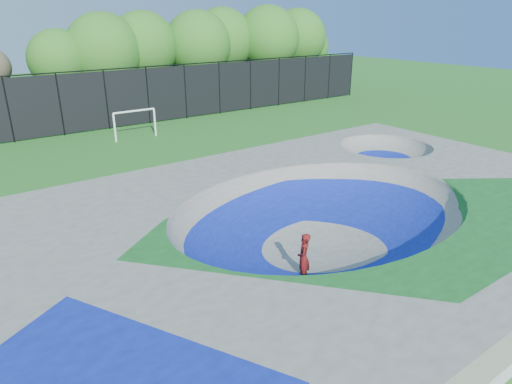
% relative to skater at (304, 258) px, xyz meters
% --- Properties ---
extents(ground, '(120.00, 120.00, 0.00)m').
position_rel_skater_xyz_m(ground, '(2.13, 1.38, -0.76)').
color(ground, '#1E611B').
rests_on(ground, ground).
extents(skate_deck, '(22.00, 14.00, 1.50)m').
position_rel_skater_xyz_m(skate_deck, '(2.13, 1.38, -0.01)').
color(skate_deck, gray).
rests_on(skate_deck, ground).
extents(skater, '(0.65, 0.65, 1.52)m').
position_rel_skater_xyz_m(skater, '(0.00, 0.00, 0.00)').
color(skater, '#B8170E').
rests_on(skater, ground).
extents(skateboard, '(0.65, 0.75, 0.05)m').
position_rel_skater_xyz_m(skateboard, '(0.00, 0.00, -0.73)').
color(skateboard, black).
rests_on(skateboard, ground).
extents(soccer_goal, '(2.78, 0.12, 1.83)m').
position_rel_skater_xyz_m(soccer_goal, '(2.59, 18.76, 0.51)').
color(soccer_goal, white).
rests_on(soccer_goal, ground).
extents(fence, '(48.09, 0.09, 4.04)m').
position_rel_skater_xyz_m(fence, '(2.13, 22.38, 1.34)').
color(fence, black).
rests_on(fence, ground).
extents(treeline, '(51.42, 7.33, 8.29)m').
position_rel_skater_xyz_m(treeline, '(5.08, 27.19, 4.17)').
color(treeline, '#443022').
rests_on(treeline, ground).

